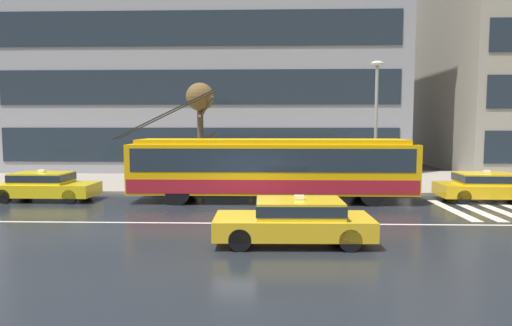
# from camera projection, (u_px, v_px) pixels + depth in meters

# --- Properties ---
(ground_plane) EXTENTS (160.00, 160.00, 0.00)m
(ground_plane) POSITION_uv_depth(u_px,v_px,m) (248.00, 216.00, 16.17)
(ground_plane) COLOR #202429
(sidewalk_slab) EXTENTS (80.00, 10.00, 0.14)m
(sidewalk_slab) POSITION_uv_depth(u_px,v_px,m) (256.00, 180.00, 26.03)
(sidewalk_slab) COLOR gray
(sidewalk_slab) RESTS_ON ground_plane
(crosswalk_stripe_edge_near) EXTENTS (0.44, 4.40, 0.01)m
(crosswalk_stripe_edge_near) POSITION_uv_depth(u_px,v_px,m) (452.00, 210.00, 17.36)
(crosswalk_stripe_edge_near) COLOR beige
(crosswalk_stripe_edge_near) RESTS_ON ground_plane
(crosswalk_stripe_inner_a) EXTENTS (0.44, 4.40, 0.01)m
(crosswalk_stripe_inner_a) POSITION_uv_depth(u_px,v_px,m) (475.00, 210.00, 17.33)
(crosswalk_stripe_inner_a) COLOR beige
(crosswalk_stripe_inner_a) RESTS_ON ground_plane
(crosswalk_stripe_center) EXTENTS (0.44, 4.40, 0.01)m
(crosswalk_stripe_center) POSITION_uv_depth(u_px,v_px,m) (498.00, 210.00, 17.31)
(crosswalk_stripe_center) COLOR beige
(crosswalk_stripe_center) RESTS_ON ground_plane
(lane_centre_line) EXTENTS (72.00, 0.14, 0.01)m
(lane_centre_line) POSITION_uv_depth(u_px,v_px,m) (246.00, 223.00, 14.97)
(lane_centre_line) COLOR silver
(lane_centre_line) RESTS_ON ground_plane
(trolleybus) EXTENTS (13.19, 2.55, 4.92)m
(trolleybus) POSITION_uv_depth(u_px,v_px,m) (272.00, 167.00, 19.30)
(trolleybus) COLOR #E8A709
(trolleybus) RESTS_ON ground_plane
(taxi_ahead_of_bus) EXTENTS (4.48, 1.96, 1.39)m
(taxi_ahead_of_bus) POSITION_uv_depth(u_px,v_px,m) (488.00, 186.00, 19.22)
(taxi_ahead_of_bus) COLOR yellow
(taxi_ahead_of_bus) RESTS_ON ground_plane
(taxi_oncoming_near) EXTENTS (4.50, 1.90, 1.39)m
(taxi_oncoming_near) POSITION_uv_depth(u_px,v_px,m) (295.00, 219.00, 12.41)
(taxi_oncoming_near) COLOR gold
(taxi_oncoming_near) RESTS_ON ground_plane
(taxi_queued_behind_bus) EXTENTS (4.41, 1.86, 1.39)m
(taxi_queued_behind_bus) POSITION_uv_depth(u_px,v_px,m) (45.00, 185.00, 19.46)
(taxi_queued_behind_bus) COLOR yellow
(taxi_queued_behind_bus) RESTS_ON ground_plane
(pedestrian_at_shelter) EXTENTS (1.53, 1.53, 1.98)m
(pedestrian_at_shelter) POSITION_uv_depth(u_px,v_px,m) (338.00, 157.00, 22.00)
(pedestrian_at_shelter) COLOR black
(pedestrian_at_shelter) RESTS_ON sidewalk_slab
(pedestrian_approaching_curb) EXTENTS (1.10, 1.10, 2.00)m
(pedestrian_approaching_curb) POSITION_uv_depth(u_px,v_px,m) (253.00, 156.00, 23.20)
(pedestrian_approaching_curb) COLOR #51574F
(pedestrian_approaching_curb) RESTS_ON sidewalk_slab
(street_lamp) EXTENTS (0.60, 0.32, 6.37)m
(street_lamp) POSITION_uv_depth(u_px,v_px,m) (376.00, 114.00, 21.54)
(street_lamp) COLOR gray
(street_lamp) RESTS_ON sidewalk_slab
(street_tree_bare) EXTENTS (1.61, 1.77, 5.46)m
(street_tree_bare) POSITION_uv_depth(u_px,v_px,m) (200.00, 103.00, 23.01)
(street_tree_bare) COLOR #4D4230
(street_tree_bare) RESTS_ON sidewalk_slab
(office_tower_corner_left) EXTENTS (28.19, 12.98, 19.27)m
(office_tower_corner_left) POSITION_uv_depth(u_px,v_px,m) (210.00, 45.00, 34.27)
(office_tower_corner_left) COLOR #929299
(office_tower_corner_left) RESTS_ON ground_plane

